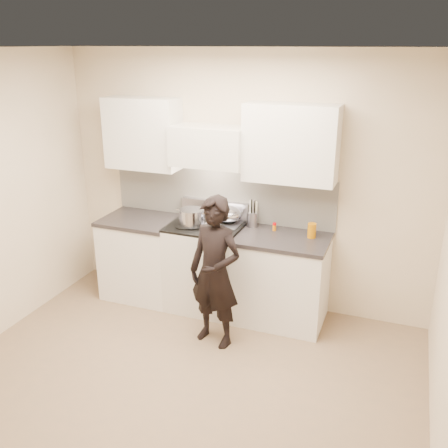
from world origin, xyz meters
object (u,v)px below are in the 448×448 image
object	(u,v)px
counter_right	(281,279)
wok	(228,214)
utensil_crock	(252,218)
stove	(206,266)
person	(215,273)

from	to	relation	value
counter_right	wok	world-z (taller)	wok
counter_right	utensil_crock	size ratio (longest dim) A/B	3.19
stove	counter_right	xyz separation A→B (m)	(0.83, 0.00, -0.01)
counter_right	person	bearing A→B (deg)	-127.34
utensil_crock	person	world-z (taller)	person
counter_right	person	world-z (taller)	person
wok	counter_right	bearing A→B (deg)	-12.92
person	counter_right	bearing A→B (deg)	65.36
wok	person	size ratio (longest dim) A/B	0.27
counter_right	wok	size ratio (longest dim) A/B	2.37
stove	utensil_crock	xyz separation A→B (m)	(0.45, 0.18, 0.53)
stove	counter_right	bearing A→B (deg)	0.00
counter_right	wok	xyz separation A→B (m)	(-0.63, 0.14, 0.58)
stove	person	bearing A→B (deg)	-60.64
stove	utensil_crock	size ratio (longest dim) A/B	3.33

